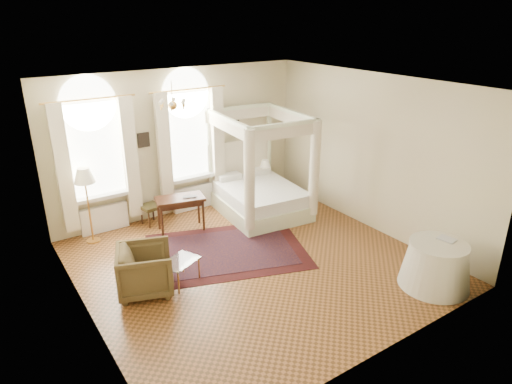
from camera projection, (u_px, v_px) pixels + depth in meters
ground at (254, 263)px, 8.61m from camera, size 6.00×6.00×0.00m
room_walls at (253, 163)px, 7.87m from camera, size 6.00×6.00×6.00m
window_left at (98, 166)px, 9.28m from camera, size 1.62×0.27×3.29m
window_right at (191, 150)px, 10.37m from camera, size 1.62×0.27×3.29m
chandelier at (173, 104)px, 7.99m from camera, size 0.51×0.45×0.50m
wall_pictures at (183, 132)px, 10.24m from camera, size 2.54×0.03×0.39m
canopy_bed at (260, 191)px, 10.55m from camera, size 1.98×2.34×2.35m
nightstand at (263, 185)px, 11.67m from camera, size 0.45×0.42×0.54m
nightstand_lamp at (265, 165)px, 11.46m from camera, size 0.28×0.28×0.41m
writing_desk at (180, 202)px, 9.67m from camera, size 1.10×0.73×0.76m
laptop at (190, 196)px, 9.68m from camera, size 0.34×0.27×0.02m
stool at (150, 208)px, 10.05m from camera, size 0.46×0.46×0.45m
armchair at (145, 270)px, 7.59m from camera, size 1.14×1.13×0.82m
coffee_table at (180, 263)px, 7.83m from camera, size 0.77×0.68×0.44m
floor_lamp at (85, 179)px, 8.92m from camera, size 0.41×0.41×1.59m
oriental_rug at (226, 251)px, 9.02m from camera, size 3.60×3.07×0.01m
side_table at (436, 265)px, 7.76m from camera, size 1.19×1.19×0.81m
book at (444, 241)px, 7.66m from camera, size 0.25×0.31×0.03m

